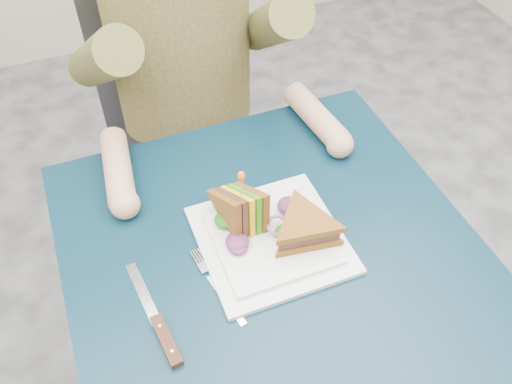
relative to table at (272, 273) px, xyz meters
name	(u,v)px	position (x,y,z in m)	size (l,w,h in m)	color
table	(272,273)	(0.00, 0.00, 0.00)	(0.75, 0.75, 0.73)	black
chair	(182,114)	(0.00, 0.67, -0.11)	(0.42, 0.40, 0.93)	#47474C
diner	(179,13)	(0.00, 0.56, 0.26)	(0.54, 0.59, 0.74)	brown
plate	(271,238)	(0.00, 0.02, 0.09)	(0.26, 0.26, 0.02)	white
sandwich_flat	(305,228)	(0.06, -0.01, 0.12)	(0.17, 0.17, 0.05)	brown
sandwich_upright	(242,211)	(-0.04, 0.06, 0.13)	(0.09, 0.15, 0.15)	brown
fork	(218,288)	(-0.12, -0.05, 0.08)	(0.05, 0.18, 0.01)	silver
knife	(162,331)	(-0.23, -0.09, 0.09)	(0.05, 0.22, 0.02)	silver
toothpick	(242,188)	(-0.04, 0.06, 0.20)	(0.00, 0.00, 0.06)	tan
toothpick_frill	(241,176)	(-0.04, 0.06, 0.23)	(0.01, 0.01, 0.02)	orange
lettuce_spill	(272,227)	(0.01, 0.03, 0.11)	(0.15, 0.13, 0.02)	#337A14
onion_ring	(278,225)	(0.02, 0.02, 0.11)	(0.04, 0.04, 0.01)	#9E4C7A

